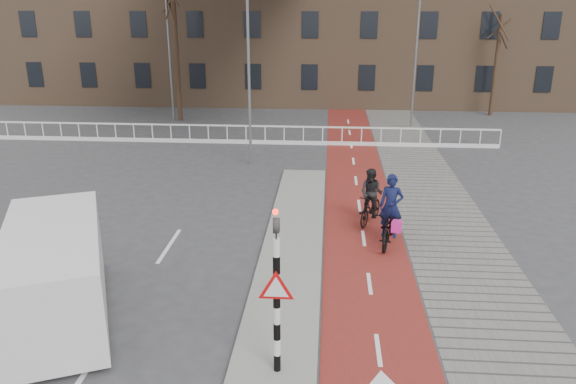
{
  "coord_description": "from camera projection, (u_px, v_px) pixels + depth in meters",
  "views": [
    {
      "loc": [
        0.32,
        -11.46,
        7.18
      ],
      "look_at": [
        -0.9,
        5.0,
        1.5
      ],
      "focal_mm": 35.0,
      "sensor_mm": 36.0,
      "label": 1
    }
  ],
  "objects": [
    {
      "name": "sidewalk",
      "position": [
        428.0,
        190.0,
        22.29
      ],
      "size": [
        3.0,
        60.0,
        0.01
      ],
      "primitive_type": "cube",
      "color": "slate",
      "rests_on": "ground"
    },
    {
      "name": "traffic_signal",
      "position": [
        277.0,
        288.0,
        10.66
      ],
      "size": [
        0.8,
        0.8,
        3.68
      ],
      "color": "black",
      "rests_on": "curb_island"
    },
    {
      "name": "bollard",
      "position": [
        276.0,
        285.0,
        13.91
      ],
      "size": [
        0.12,
        0.12,
        0.7
      ],
      "primitive_type": "cylinder",
      "color": "#EBB50D",
      "rests_on": "curb_island"
    },
    {
      "name": "curb_island",
      "position": [
        292.0,
        248.0,
        16.97
      ],
      "size": [
        1.8,
        16.0,
        0.12
      ],
      "primitive_type": "cube",
      "color": "gray",
      "rests_on": "ground"
    },
    {
      "name": "railing",
      "position": [
        227.0,
        138.0,
        29.45
      ],
      "size": [
        28.0,
        0.1,
        0.99
      ],
      "color": "silver",
      "rests_on": "ground"
    },
    {
      "name": "tree_mid",
      "position": [
        176.0,
        51.0,
        33.78
      ],
      "size": [
        0.28,
        0.28,
        8.49
      ],
      "primitive_type": "cylinder",
      "color": "#2F1F15",
      "rests_on": "ground"
    },
    {
      "name": "bike_lane",
      "position": [
        357.0,
        188.0,
        22.49
      ],
      "size": [
        2.5,
        60.0,
        0.01
      ],
      "primitive_type": "cube",
      "color": "maroon",
      "rests_on": "ground"
    },
    {
      "name": "ground",
      "position": [
        311.0,
        322.0,
        13.17
      ],
      "size": [
        120.0,
        120.0,
        0.0
      ],
      "primitive_type": "plane",
      "color": "#38383A",
      "rests_on": "ground"
    },
    {
      "name": "cyclist_far",
      "position": [
        371.0,
        201.0,
        18.75
      ],
      "size": [
        1.18,
        1.8,
        1.89
      ],
      "rotation": [
        0.0,
        0.0,
        -0.43
      ],
      "color": "black",
      "rests_on": "bike_lane"
    },
    {
      "name": "streetlight_near",
      "position": [
        249.0,
        70.0,
        24.38
      ],
      "size": [
        0.12,
        0.12,
        8.58
      ],
      "primitive_type": "cylinder",
      "color": "slate",
      "rests_on": "ground"
    },
    {
      "name": "tree_right",
      "position": [
        496.0,
        66.0,
        35.7
      ],
      "size": [
        0.25,
        0.25,
        6.34
      ],
      "primitive_type": "cylinder",
      "color": "#2F1F15",
      "rests_on": "ground"
    },
    {
      "name": "van",
      "position": [
        55.0,
        273.0,
        12.96
      ],
      "size": [
        3.96,
        5.6,
        2.24
      ],
      "rotation": [
        0.0,
        0.0,
        0.41
      ],
      "color": "silver",
      "rests_on": "ground"
    },
    {
      "name": "streetlight_right",
      "position": [
        415.0,
        60.0,
        31.52
      ],
      "size": [
        0.12,
        0.12,
        7.87
      ],
      "primitive_type": "cylinder",
      "color": "slate",
      "rests_on": "ground"
    },
    {
      "name": "streetlight_left",
      "position": [
        170.0,
        56.0,
        33.91
      ],
      "size": [
        0.12,
        0.12,
        7.93
      ],
      "primitive_type": "cylinder",
      "color": "slate",
      "rests_on": "ground"
    },
    {
      "name": "cyclist_near",
      "position": [
        390.0,
        221.0,
        17.16
      ],
      "size": [
        1.26,
        2.28,
        2.22
      ],
      "rotation": [
        0.0,
        0.0,
        -0.25
      ],
      "color": "black",
      "rests_on": "bike_lane"
    }
  ]
}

